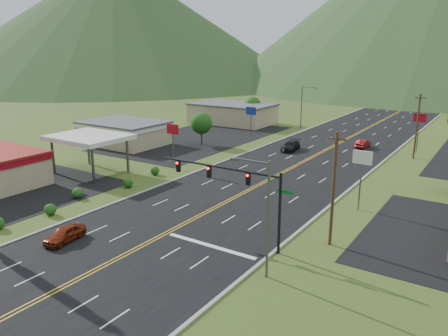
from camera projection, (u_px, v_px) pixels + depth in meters
The scene contains 20 objects.
ground at pixel (55, 291), 30.78m from camera, with size 500.00×500.00×0.00m, color #35491A.
road at pixel (55, 291), 30.78m from camera, with size 20.00×460.00×0.04m, color black.
traffic_signal at pixel (238, 185), 37.23m from camera, with size 13.10×0.43×7.00m.
streetlight_east at pixel (264, 211), 31.57m from camera, with size 3.28×0.25×9.00m.
streetlight_west at pixel (303, 104), 92.05m from camera, with size 3.28×0.25×9.00m.
gas_canopy at pixel (89, 138), 58.87m from camera, with size 10.00×8.00×5.30m.
building_west_mid at pixel (124, 132), 77.75m from camera, with size 14.40×10.40×4.10m.
building_west_far at pixel (232, 113), 99.83m from camera, with size 18.40×11.40×4.50m.
pole_sign_west_a at pixel (173, 134), 61.04m from camera, with size 2.00×0.18×6.40m.
pole_sign_west_b at pixel (251, 114), 78.79m from camera, with size 2.00×0.18×6.40m.
pole_sign_east_a at pixel (362, 164), 45.16m from camera, with size 2.00×0.18×6.40m.
pole_sign_east_b at pixel (419, 122), 70.97m from camera, with size 2.00×0.18×6.40m.
tree_west_a at pixel (201, 123), 76.62m from camera, with size 3.84×3.84×5.82m.
tree_west_b at pixel (253, 105), 101.04m from camera, with size 3.84×3.84×5.82m.
utility_pole_a at pixel (333, 189), 36.81m from camera, with size 1.60×0.28×10.00m.
utility_pole_b at pixel (417, 126), 66.65m from camera, with size 1.60×0.28×10.00m.
mountain_nw at pixel (116, 21), 221.12m from camera, with size 190.00×190.00×60.00m, color #283F1C.
car_red_near at pixel (65, 234), 38.54m from camera, with size 1.64×4.07×1.39m, color maroon.
car_dark_mid at pixel (291, 146), 73.04m from camera, with size 2.15×5.28×1.53m, color black.
car_red_far at pixel (363, 144), 75.14m from camera, with size 1.46×4.19×1.38m, color maroon.
Camera 1 is at (24.97, -16.37, 16.55)m, focal length 35.00 mm.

